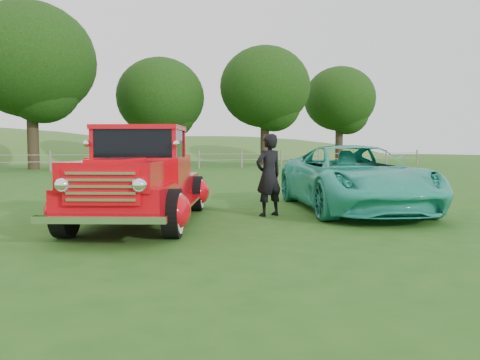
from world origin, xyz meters
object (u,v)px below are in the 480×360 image
object	(u,v)px
tree_mid_east	(265,87)
red_pickup	(142,179)
tree_near_west	(31,61)
man	(269,175)
tree_far_east	(340,99)
tree_near_east	(160,98)
teal_sedan	(353,178)

from	to	relation	value
tree_mid_east	red_pickup	bearing A→B (deg)	-118.97
tree_near_west	tree_mid_east	xyz separation A→B (m)	(17.00, 2.00, -0.62)
tree_near_west	man	bearing A→B (deg)	-77.47
tree_far_east	tree_near_east	bearing A→B (deg)	-176.63
tree_near_west	tree_far_east	size ratio (longest dim) A/B	1.18
teal_sedan	red_pickup	bearing A→B (deg)	-164.57
tree_mid_east	man	world-z (taller)	tree_mid_east
tree_far_east	man	size ratio (longest dim) A/B	5.34
tree_far_east	man	distance (m)	35.85
tree_near_east	teal_sedan	bearing A→B (deg)	-93.29
man	tree_mid_east	bearing A→B (deg)	-126.42
red_pickup	teal_sedan	bearing A→B (deg)	22.71
teal_sedan	tree_mid_east	bearing A→B (deg)	85.20
tree_mid_east	man	size ratio (longest dim) A/B	5.69
tree_near_west	teal_sedan	xyz separation A→B (m)	(7.41, -23.71, -6.08)
tree_mid_east	red_pickup	size ratio (longest dim) A/B	1.79
tree_near_east	red_pickup	xyz separation A→B (m)	(-6.22, -27.69, -4.45)
man	red_pickup	bearing A→B (deg)	-15.22
tree_near_west	red_pickup	world-z (taller)	tree_near_west
tree_near_east	tree_far_east	distance (m)	17.04
tree_near_west	teal_sedan	distance (m)	25.58
tree_near_east	man	size ratio (longest dim) A/B	5.02
tree_far_east	man	xyz separation A→B (m)	(-20.70, -28.83, -5.03)
tree_near_east	teal_sedan	distance (m)	28.12
teal_sedan	tree_far_east	bearing A→B (deg)	72.73
tree_near_west	tree_near_east	world-z (taller)	tree_near_west
tree_near_west	tree_near_east	bearing A→B (deg)	23.96
tree_mid_east	man	bearing A→B (deg)	-114.37
tree_far_east	man	bearing A→B (deg)	-125.68
tree_near_west	man	world-z (taller)	tree_near_west
tree_mid_east	tree_near_west	bearing A→B (deg)	-173.29
red_pickup	tree_near_east	bearing A→B (deg)	100.26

